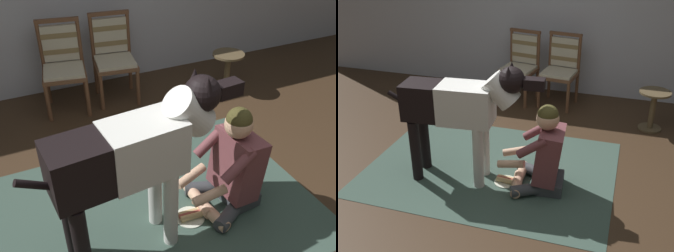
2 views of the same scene
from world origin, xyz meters
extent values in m
plane|color=#3D2A1B|center=(0.00, 0.00, 0.00)|extent=(14.63, 14.63, 0.00)
cube|color=#B2B4C0|center=(0.00, 2.71, 1.30)|extent=(8.45, 0.10, 2.60)
cube|color=#3C5247|center=(-0.18, 0.26, 0.00)|extent=(2.53, 1.86, 0.01)
cylinder|color=brown|center=(-0.25, 1.88, 0.21)|extent=(0.04, 0.04, 0.42)
cylinder|color=brown|center=(-0.65, 1.96, 0.21)|extent=(0.04, 0.04, 0.42)
cylinder|color=brown|center=(-0.17, 2.29, 0.21)|extent=(0.04, 0.04, 0.42)
cylinder|color=brown|center=(-0.58, 2.36, 0.21)|extent=(0.04, 0.04, 0.42)
cube|color=brown|center=(-0.41, 2.12, 0.44)|extent=(0.53, 0.53, 0.04)
cube|color=#BDB298|center=(-0.41, 2.12, 0.48)|extent=(0.49, 0.49, 0.04)
cylinder|color=brown|center=(-0.17, 2.29, 0.72)|extent=(0.04, 0.04, 0.52)
cylinder|color=brown|center=(-0.58, 2.36, 0.72)|extent=(0.04, 0.04, 0.52)
cube|color=brown|center=(-0.38, 2.33, 0.96)|extent=(0.46, 0.12, 0.04)
cube|color=#BDB298|center=(-0.38, 2.33, 0.71)|extent=(0.38, 0.12, 0.40)
cube|color=olive|center=(-0.38, 2.33, 0.80)|extent=(0.39, 0.13, 0.06)
cube|color=olive|center=(-0.38, 2.33, 0.62)|extent=(0.39, 0.13, 0.06)
cylinder|color=brown|center=(0.34, 1.89, 0.21)|extent=(0.04, 0.04, 0.42)
cylinder|color=brown|center=(-0.07, 1.95, 0.21)|extent=(0.04, 0.04, 0.42)
cylinder|color=brown|center=(0.40, 2.30, 0.21)|extent=(0.04, 0.04, 0.42)
cylinder|color=brown|center=(-0.01, 2.36, 0.21)|extent=(0.04, 0.04, 0.42)
cube|color=brown|center=(0.16, 2.12, 0.44)|extent=(0.52, 0.52, 0.04)
cube|color=#BDB298|center=(0.16, 2.12, 0.48)|extent=(0.48, 0.48, 0.04)
cylinder|color=brown|center=(0.40, 2.30, 0.72)|extent=(0.04, 0.04, 0.52)
cylinder|color=brown|center=(-0.01, 2.36, 0.72)|extent=(0.04, 0.04, 0.52)
cube|color=brown|center=(0.19, 2.33, 0.96)|extent=(0.46, 0.11, 0.04)
cube|color=#BDB298|center=(0.19, 2.33, 0.71)|extent=(0.38, 0.10, 0.40)
cube|color=olive|center=(0.19, 2.33, 0.80)|extent=(0.39, 0.11, 0.06)
cube|color=olive|center=(0.19, 2.33, 0.62)|extent=(0.39, 0.11, 0.06)
cube|color=#3E4247|center=(0.48, 0.09, 0.06)|extent=(0.27, 0.36, 0.12)
cylinder|color=#3E4247|center=(0.34, -0.08, 0.07)|extent=(0.40, 0.29, 0.11)
cylinder|color=#E8B490|center=(0.18, -0.02, 0.06)|extent=(0.15, 0.37, 0.09)
cylinder|color=#3E4247|center=(0.31, 0.23, 0.07)|extent=(0.41, 0.24, 0.11)
cylinder|color=#E8B490|center=(0.17, 0.15, 0.06)|extent=(0.10, 0.36, 0.09)
cube|color=brown|center=(0.46, 0.09, 0.38)|extent=(0.31, 0.42, 0.53)
cylinder|color=brown|center=(0.34, -0.10, 0.53)|extent=(0.30, 0.11, 0.24)
cylinder|color=#E8B490|center=(0.13, -0.06, 0.30)|extent=(0.27, 0.09, 0.12)
cylinder|color=brown|center=(0.31, 0.25, 0.53)|extent=(0.30, 0.11, 0.24)
cylinder|color=#E8B490|center=(0.11, 0.19, 0.30)|extent=(0.28, 0.13, 0.12)
sphere|color=#E8B490|center=(0.43, 0.09, 0.74)|extent=(0.21, 0.21, 0.21)
sphere|color=#48421E|center=(0.43, 0.09, 0.78)|extent=(0.19, 0.19, 0.19)
cylinder|color=silver|center=(-0.21, 0.15, 0.32)|extent=(0.10, 0.10, 0.63)
cylinder|color=silver|center=(-0.19, -0.08, 0.32)|extent=(0.10, 0.10, 0.63)
cylinder|color=black|center=(-0.84, 0.09, 0.32)|extent=(0.10, 0.10, 0.63)
cylinder|color=black|center=(-0.82, -0.14, 0.32)|extent=(0.10, 0.10, 0.63)
cube|color=silver|center=(-0.33, 0.02, 0.82)|extent=(0.53, 0.37, 0.37)
cube|color=black|center=(-0.72, -0.01, 0.82)|extent=(0.46, 0.35, 0.35)
cylinder|color=silver|center=(0.00, 0.05, 0.98)|extent=(0.38, 0.26, 0.37)
sphere|color=black|center=(0.09, 0.06, 1.08)|extent=(0.25, 0.25, 0.25)
cube|color=black|center=(0.30, 0.08, 1.07)|extent=(0.19, 0.13, 0.10)
cone|color=black|center=(0.08, 0.13, 1.18)|extent=(0.09, 0.09, 0.11)
cone|color=black|center=(0.09, -0.02, 1.18)|extent=(0.09, 0.09, 0.11)
cylinder|color=black|center=(-0.95, -0.03, 0.78)|extent=(0.33, 0.07, 0.21)
cylinder|color=white|center=(0.04, 0.05, 0.01)|extent=(0.23, 0.23, 0.01)
cylinder|color=#E0BC7E|center=(0.04, 0.03, 0.04)|extent=(0.18, 0.06, 0.05)
cylinder|color=#E0BC7E|center=(0.04, 0.08, 0.04)|extent=(0.18, 0.06, 0.05)
cylinder|color=#A14338|center=(0.04, 0.05, 0.04)|extent=(0.18, 0.05, 0.04)
cylinder|color=brown|center=(1.41, 1.71, 0.24)|extent=(0.07, 0.07, 0.48)
cylinder|color=brown|center=(1.41, 1.71, 0.01)|extent=(0.28, 0.28, 0.02)
cylinder|color=brown|center=(1.41, 1.71, 0.49)|extent=(0.37, 0.37, 0.03)
camera|label=1|loc=(-1.02, -1.81, 2.25)|focal=41.40mm
camera|label=2|loc=(1.07, -3.24, 2.35)|focal=44.33mm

